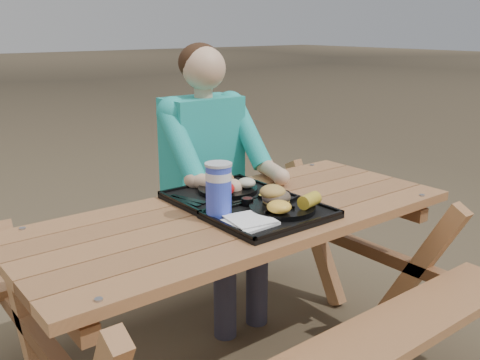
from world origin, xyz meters
TOP-DOWN VIEW (x-y plane):
  - picnic_table at (0.00, 0.00)m, footprint 1.80×1.49m
  - tray_near at (0.04, -0.14)m, footprint 0.45×0.35m
  - tray_far at (0.05, 0.18)m, footprint 0.45×0.35m
  - plate_near at (0.10, -0.14)m, footprint 0.26×0.26m
  - plate_far at (0.08, 0.19)m, footprint 0.26×0.26m
  - napkin_stack at (-0.09, -0.17)m, footprint 0.17×0.17m
  - soda_cup at (-0.13, -0.03)m, footprint 0.10×0.10m
  - condiment_bbq at (0.03, -0.01)m, footprint 0.05×0.05m
  - condiment_mustard at (0.11, -0.01)m, footprint 0.05×0.05m
  - sandwich at (0.11, -0.10)m, footprint 0.11×0.11m
  - mac_cheese at (0.03, -0.19)m, footprint 0.09×0.09m
  - corn_cob at (0.17, -0.22)m, footprint 0.11×0.11m
  - cutlery_far at (-0.12, 0.19)m, footprint 0.09×0.18m
  - burger at (0.08, 0.22)m, footprint 0.10×0.10m
  - baked_beans at (0.03, 0.14)m, footprint 0.07×0.07m
  - potato_salad at (0.14, 0.13)m, footprint 0.08×0.08m
  - diner at (0.22, 0.57)m, footprint 0.48×0.84m

SIDE VIEW (x-z plane):
  - picnic_table at x=0.00m, z-range 0.00..0.75m
  - diner at x=0.22m, z-range 0.00..1.28m
  - tray_near at x=0.04m, z-range 0.75..0.77m
  - tray_far at x=0.05m, z-range 0.75..0.77m
  - cutlery_far at x=-0.12m, z-range 0.77..0.78m
  - napkin_stack at x=-0.09m, z-range 0.77..0.79m
  - plate_near at x=0.10m, z-range 0.77..0.79m
  - plate_far at x=0.08m, z-range 0.77..0.79m
  - condiment_bbq at x=0.03m, z-range 0.77..0.80m
  - condiment_mustard at x=0.11m, z-range 0.77..0.80m
  - baked_beans at x=0.03m, z-range 0.79..0.82m
  - potato_salad at x=0.14m, z-range 0.79..0.83m
  - mac_cheese at x=0.03m, z-range 0.79..0.84m
  - corn_cob at x=0.17m, z-range 0.79..0.84m
  - burger at x=0.08m, z-range 0.79..0.88m
  - sandwich at x=0.11m, z-range 0.79..0.90m
  - soda_cup at x=-0.13m, z-range 0.77..0.97m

